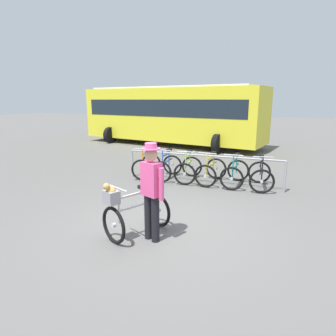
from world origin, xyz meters
TOP-DOWN VIEW (x-y plane):
  - ground_plane at (0.00, 0.00)m, footprint 80.00×80.00m
  - bike_rack_rail at (-0.01, 3.18)m, footprint 4.61×0.17m
  - racked_bike_orange at (-1.86, 3.40)m, footprint 0.77×1.18m
  - racked_bike_blue at (-1.16, 3.38)m, footprint 0.66×1.12m
  - racked_bike_lime at (-0.46, 3.37)m, footprint 0.73×1.15m
  - racked_bike_yellow at (0.24, 3.35)m, footprint 0.77×1.14m
  - racked_bike_teal at (0.94, 3.33)m, footprint 0.71×1.12m
  - racked_bike_black at (1.64, 3.32)m, footprint 0.78×1.16m
  - featured_bicycle at (-0.37, -0.58)m, footprint 1.07×1.26m
  - person_with_featured_bike at (0.03, -0.58)m, footprint 0.49×0.32m
  - bus_distant at (-3.46, 10.12)m, footprint 10.30×4.68m

SIDE VIEW (x-z plane):
  - ground_plane at x=0.00m, z-range 0.00..0.00m
  - racked_bike_orange at x=-1.86m, z-range -0.12..0.86m
  - racked_bike_lime at x=-0.46m, z-range -0.12..0.86m
  - racked_bike_blue at x=-1.16m, z-range -0.12..0.86m
  - racked_bike_yellow at x=0.24m, z-range -0.12..0.85m
  - racked_bike_black at x=1.64m, z-range -0.12..0.85m
  - racked_bike_teal at x=0.94m, z-range -0.12..0.85m
  - featured_bicycle at x=-0.37m, z-range -0.06..1.03m
  - bike_rack_rail at x=-0.01m, z-range 0.26..1.14m
  - person_with_featured_bike at x=0.03m, z-range 0.09..1.81m
  - bus_distant at x=-3.46m, z-range 0.20..3.28m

